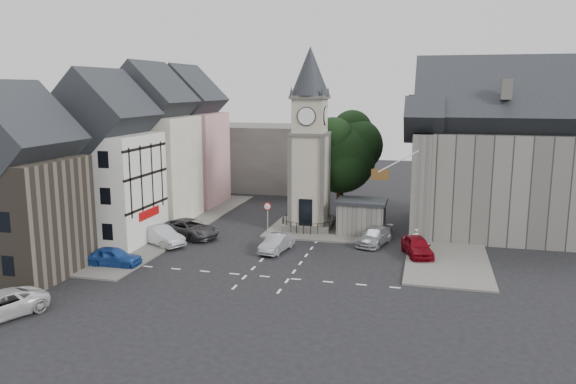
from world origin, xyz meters
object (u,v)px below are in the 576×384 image
(car_west_blue, at_px, (113,257))
(pedestrian, at_px, (415,239))
(car_east_red, at_px, (417,246))
(clock_tower, at_px, (310,140))
(stone_shelter, at_px, (361,217))

(car_west_blue, xyz_separation_m, pedestrian, (21.08, 9.65, 0.16))
(car_west_blue, distance_m, car_east_red, 22.72)
(car_west_blue, bearing_deg, clock_tower, -42.36)
(clock_tower, distance_m, pedestrian, 12.78)
(car_east_red, bearing_deg, pedestrian, 80.55)
(stone_shelter, relative_size, pedestrian, 2.49)
(stone_shelter, distance_m, pedestrian, 6.17)
(car_east_red, distance_m, pedestrian, 1.66)
(clock_tower, height_order, pedestrian, clock_tower)
(stone_shelter, distance_m, car_east_red, 7.45)
(clock_tower, height_order, stone_shelter, clock_tower)
(clock_tower, height_order, car_east_red, clock_tower)
(clock_tower, bearing_deg, car_west_blue, -129.42)
(clock_tower, relative_size, car_east_red, 3.64)
(clock_tower, bearing_deg, stone_shelter, -5.84)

